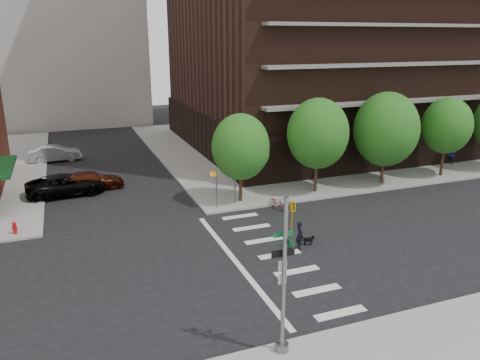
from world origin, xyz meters
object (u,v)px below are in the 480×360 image
Objects in this scene: parked_car_maroon at (91,181)px; parked_car_silver at (55,153)px; dog_walker at (300,235)px; pedestrian_far at (452,155)px; traffic_signal at (284,289)px; parked_car_black at (66,185)px; scooter at (277,203)px; fire_hydrant at (15,227)px.

parked_car_maroon is 10.45m from parked_car_silver.
dog_walker is 23.68m from pedestrian_far.
traffic_signal is 33.93m from parked_car_silver.
parked_car_black reaches higher than parked_car_silver.
parked_car_black reaches higher than scooter.
dog_walker reaches higher than scooter.
pedestrian_far is at bearing -101.93° from parked_car_maroon.
traffic_signal reaches higher than scooter.
fire_hydrant is 0.43× the size of pedestrian_far.
fire_hydrant is 16.63m from dog_walker.
pedestrian_far is (25.98, 18.49, -1.69)m from traffic_signal.
traffic_signal reaches higher than parked_car_silver.
fire_hydrant is 17.84m from parked_car_silver.
pedestrian_far is (36.01, 3.20, 0.46)m from fire_hydrant.
traffic_signal reaches higher than fire_hydrant.
parked_car_maroon is at bearing 37.68° from dog_walker.
pedestrian_far is (32.96, -3.65, 0.22)m from parked_car_black.
parked_car_silver is (-0.76, 10.84, -0.02)m from parked_car_black.
traffic_signal reaches higher than dog_walker.
fire_hydrant is at bearing -94.12° from pedestrian_far.
parked_car_maroon is at bearing 57.29° from fire_hydrant.
traffic_signal is 3.78× the size of dog_walker.
dog_walker is at bearing -26.62° from fire_hydrant.
parked_car_black is 33.16m from pedestrian_far.
dog_walker is at bearing -156.65° from parked_car_silver.
parked_car_silver is at bearing -122.44° from pedestrian_far.
pedestrian_far is (31.16, -4.35, 0.30)m from parked_car_maroon.
parked_car_silver is at bearing 114.22° from scooter.
parked_car_black is 3.48× the size of scooter.
parked_car_black reaches higher than parked_car_maroon.
parked_car_silver is 2.92× the size of dog_walker.
fire_hydrant is at bearing 123.26° from traffic_signal.
parked_car_maroon is at bearing -169.07° from parked_car_silver.
scooter is (11.55, -8.85, -0.28)m from parked_car_maroon.
parked_car_maroon is 1.05× the size of parked_car_silver.
parked_car_black is at bearing 107.49° from parked_car_maroon.
pedestrian_far is (33.71, -14.48, 0.24)m from parked_car_silver.
pedestrian_far reaches higher than parked_car_black.
traffic_signal is 23.29m from parked_car_black.
dog_walker is (10.02, -15.00, 0.09)m from parked_car_maroon.
fire_hydrant is (-10.03, 15.29, -2.15)m from traffic_signal.
parked_car_maroon is at bearing -107.15° from pedestrian_far.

